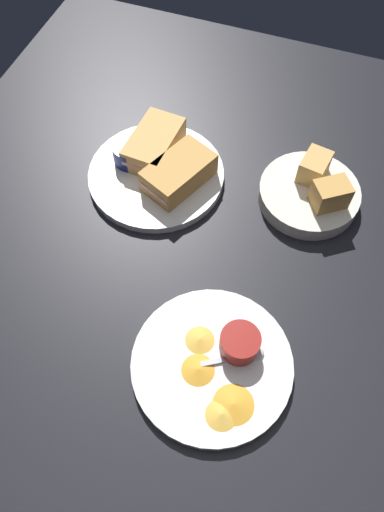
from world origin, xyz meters
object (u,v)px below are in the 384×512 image
(spoon_by_dark_ramekin, at_px, (146,177))
(spoon_by_gravy_ramekin, at_px, (245,355))
(ramekin_light_gravy, at_px, (240,343))
(plate_sandwich_main, at_px, (156,175))
(sandwich_half_near, at_px, (179,173))
(sandwich_half_far, at_px, (154,144))
(ramekin_dark_sauce, at_px, (131,152))
(plate_chips_companion, at_px, (212,364))
(bread_basket_rear, at_px, (311,192))

(spoon_by_dark_ramekin, relative_size, spoon_by_gravy_ramekin, 0.96)
(ramekin_light_gravy, bearing_deg, plate_sandwich_main, -138.18)
(sandwich_half_near, distance_m, ramekin_light_gravy, 0.34)
(plate_sandwich_main, xyz_separation_m, spoon_by_gravy_ramekin, (0.29, 0.26, 0.01))
(sandwich_half_far, bearing_deg, ramekin_dark_sauce, -50.28)
(ramekin_light_gravy, bearing_deg, ramekin_dark_sauce, -133.86)
(plate_sandwich_main, distance_m, sandwich_half_far, 0.06)
(plate_chips_companion, relative_size, ramekin_light_gravy, 4.01)
(sandwich_half_near, xyz_separation_m, spoon_by_gravy_ramekin, (0.28, 0.21, -0.02))
(ramekin_dark_sauce, bearing_deg, sandwich_half_far, 129.72)
(plate_sandwich_main, relative_size, ramekin_dark_sauce, 3.74)
(ramekin_light_gravy, bearing_deg, bread_basket_rear, 173.38)
(sandwich_half_far, bearing_deg, ramekin_light_gravy, 39.80)
(sandwich_half_far, relative_size, ramekin_light_gravy, 2.23)
(ramekin_dark_sauce, xyz_separation_m, bread_basket_rear, (-0.03, 0.34, -0.01))
(sandwich_half_near, relative_size, ramekin_dark_sauce, 2.18)
(spoon_by_dark_ramekin, distance_m, plate_chips_companion, 0.37)
(plate_sandwich_main, xyz_separation_m, sandwich_half_far, (-0.04, -0.02, 0.03))
(ramekin_dark_sauce, bearing_deg, plate_sandwich_main, 75.25)
(plate_sandwich_main, bearing_deg, sandwich_half_far, -155.75)
(plate_sandwich_main, height_order, spoon_by_gravy_ramekin, spoon_by_gravy_ramekin)
(spoon_by_dark_ramekin, relative_size, bread_basket_rear, 0.48)
(ramekin_light_gravy, height_order, bread_basket_rear, bread_basket_rear)
(plate_chips_companion, distance_m, bread_basket_rear, 0.37)
(bread_basket_rear, bearing_deg, sandwich_half_near, -77.40)
(ramekin_dark_sauce, distance_m, ramekin_light_gravy, 0.42)
(sandwich_half_far, xyz_separation_m, plate_chips_companion, (0.36, 0.24, -0.03))
(spoon_by_dark_ramekin, height_order, ramekin_light_gravy, ramekin_light_gravy)
(bread_basket_rear, bearing_deg, spoon_by_dark_ramekin, -77.42)
(plate_sandwich_main, relative_size, sandwich_half_far, 1.88)
(spoon_by_dark_ramekin, distance_m, spoon_by_gravy_ramekin, 0.38)
(plate_sandwich_main, relative_size, bread_basket_rear, 1.40)
(sandwich_half_far, distance_m, spoon_by_dark_ramekin, 0.07)
(ramekin_dark_sauce, bearing_deg, plate_chips_companion, 39.71)
(plate_sandwich_main, relative_size, spoon_by_gravy_ramekin, 2.79)
(ramekin_dark_sauce, xyz_separation_m, spoon_by_gravy_ramekin, (0.30, 0.32, -0.02))
(ramekin_light_gravy, relative_size, spoon_by_gravy_ramekin, 0.67)
(spoon_by_gravy_ramekin, relative_size, bread_basket_rear, 0.50)
(plate_sandwich_main, bearing_deg, ramekin_light_gravy, 41.82)
(spoon_by_gravy_ramekin, xyz_separation_m, bread_basket_rear, (-0.34, 0.02, 0.00))
(sandwich_half_near, xyz_separation_m, sandwich_half_far, (-0.05, -0.07, 0.00))
(sandwich_half_far, relative_size, plate_chips_companion, 0.56)
(ramekin_light_gravy, distance_m, bread_basket_rear, 0.33)
(sandwich_half_far, height_order, plate_chips_companion, sandwich_half_far)
(plate_sandwich_main, bearing_deg, spoon_by_dark_ramekin, -33.09)
(sandwich_half_near, xyz_separation_m, bread_basket_rear, (-0.05, 0.24, -0.02))
(ramekin_dark_sauce, bearing_deg, spoon_by_gravy_ramekin, 46.37)
(plate_chips_companion, bearing_deg, plate_sandwich_main, -145.33)
(plate_sandwich_main, distance_m, plate_chips_companion, 0.38)
(spoon_by_dark_ramekin, bearing_deg, plate_sandwich_main, 146.91)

